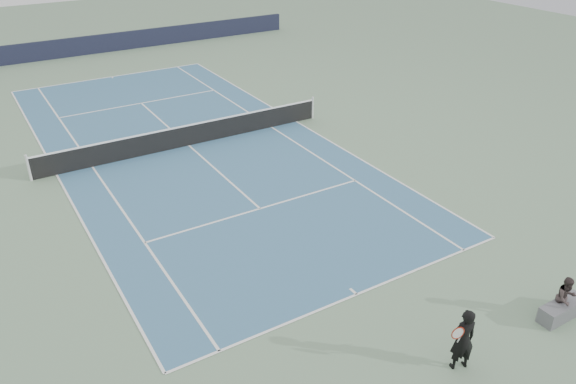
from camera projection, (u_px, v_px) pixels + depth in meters
ground at (189, 146)px, 24.24m from camera, size 80.00×80.00×0.00m
court_surface at (189, 146)px, 24.24m from camera, size 10.97×23.77×0.01m
tennis_net at (188, 135)px, 24.00m from camera, size 12.90×0.10×1.07m
windscreen_far at (85, 46)px, 37.42m from camera, size 30.00×0.25×1.20m
tennis_player at (463, 339)px, 12.61m from camera, size 0.81×0.60×1.65m
spectator_bench at (564, 304)px, 14.31m from camera, size 1.49×0.81×1.22m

